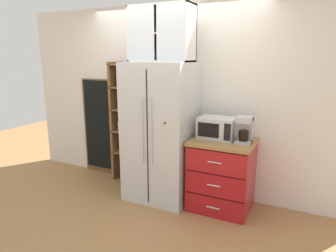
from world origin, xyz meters
TOP-DOWN VIEW (x-y plane):
  - ground_plane at (0.00, 0.00)m, footprint 10.65×10.65m
  - wall_back_cream at (0.00, 0.40)m, footprint 4.96×0.10m
  - refrigerator at (0.00, -0.01)m, footprint 0.84×0.74m
  - pantry_shelf_column at (-0.70, 0.30)m, footprint 0.52×0.26m
  - counter_cabinet at (0.82, 0.04)m, footprint 0.75×0.66m
  - microwave at (0.72, 0.08)m, footprint 0.44×0.33m
  - coffee_maker at (1.07, 0.04)m, footprint 0.17×0.20m
  - mug_charcoal at (0.82, 0.06)m, footprint 0.11×0.07m
  - mug_sage at (0.82, 0.07)m, footprint 0.12×0.08m
  - bottle_cobalt at (0.82, 0.06)m, footprint 0.07×0.07m
  - upper_cabinet at (-0.00, 0.04)m, footprint 0.80×0.32m
  - chalkboard_menu at (-1.28, 0.33)m, footprint 0.60×0.04m

SIDE VIEW (x-z plane):
  - ground_plane at x=0.00m, z-range 0.00..0.00m
  - counter_cabinet at x=0.82m, z-range 0.00..0.88m
  - chalkboard_menu at x=-1.28m, z-range 0.00..1.52m
  - refrigerator at x=0.00m, z-range 0.00..1.80m
  - pantry_shelf_column at x=-0.70m, z-range 0.02..1.80m
  - mug_sage at x=0.82m, z-range 0.88..0.97m
  - mug_charcoal at x=0.82m, z-range 0.88..0.98m
  - bottle_cobalt at x=0.82m, z-range 0.86..1.12m
  - microwave at x=0.72m, z-range 0.88..1.14m
  - coffee_maker at x=1.07m, z-range 0.88..1.19m
  - wall_back_cream at x=0.00m, z-range 0.00..2.55m
  - upper_cabinet at x=0.00m, z-range 1.79..2.46m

